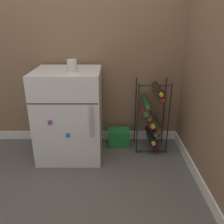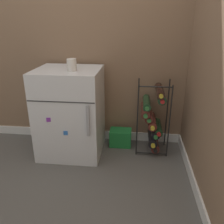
{
  "view_description": "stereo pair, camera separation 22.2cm",
  "coord_description": "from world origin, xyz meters",
  "px_view_note": "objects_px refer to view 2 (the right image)",
  "views": [
    {
      "loc": [
        0.19,
        -1.7,
        1.23
      ],
      "look_at": [
        0.19,
        0.37,
        0.41
      ],
      "focal_mm": 38.0,
      "sensor_mm": 36.0,
      "label": 1
    },
    {
      "loc": [
        0.41,
        -1.68,
        1.23
      ],
      "look_at": [
        0.19,
        0.37,
        0.41
      ],
      "focal_mm": 38.0,
      "sensor_mm": 36.0,
      "label": 2
    }
  ],
  "objects_px": {
    "wine_rack": "(153,119)",
    "mini_fridge": "(71,112)",
    "soda_box": "(120,137)",
    "fridge_top_cup": "(72,65)"
  },
  "relations": [
    {
      "from": "wine_rack",
      "to": "soda_box",
      "type": "height_order",
      "value": "wine_rack"
    },
    {
      "from": "wine_rack",
      "to": "fridge_top_cup",
      "type": "relative_size",
      "value": 6.92
    },
    {
      "from": "soda_box",
      "to": "fridge_top_cup",
      "type": "distance_m",
      "value": 0.91
    },
    {
      "from": "wine_rack",
      "to": "mini_fridge",
      "type": "bearing_deg",
      "value": -172.54
    },
    {
      "from": "mini_fridge",
      "to": "fridge_top_cup",
      "type": "xyz_separation_m",
      "value": [
        0.06,
        -0.08,
        0.46
      ]
    },
    {
      "from": "wine_rack",
      "to": "soda_box",
      "type": "distance_m",
      "value": 0.41
    },
    {
      "from": "soda_box",
      "to": "fridge_top_cup",
      "type": "relative_size",
      "value": 2.15
    },
    {
      "from": "fridge_top_cup",
      "to": "wine_rack",
      "type": "bearing_deg",
      "value": 14.11
    },
    {
      "from": "wine_rack",
      "to": "fridge_top_cup",
      "type": "height_order",
      "value": "fridge_top_cup"
    },
    {
      "from": "soda_box",
      "to": "wine_rack",
      "type": "bearing_deg",
      "value": -11.37
    }
  ]
}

